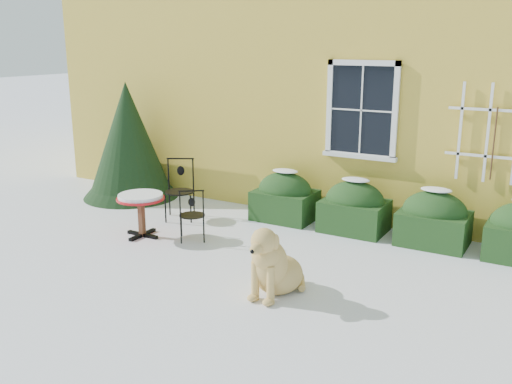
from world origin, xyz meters
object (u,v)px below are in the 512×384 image
Objects in this scene: patio_chair_near at (192,214)px; dog at (273,266)px; patio_chair_far at (180,189)px; evergreen_shrub at (129,151)px; bistro_table at (141,201)px.

patio_chair_near is 2.37m from dog.
dog is at bearing -62.96° from patio_chair_far.
evergreen_shrub reaches higher than dog.
patio_chair_near is at bearing -29.96° from evergreen_shrub.
patio_chair_near is (0.82, 0.26, -0.16)m from bistro_table.
patio_chair_far reaches higher than patio_chair_near.
dog is (2.96, -2.00, -0.15)m from patio_chair_far.
bistro_table is at bearing -18.56° from patio_chair_near.
bistro_table is at bearing 165.82° from dog.
patio_chair_far is at bearing 148.86° from dog.
patio_chair_near is 0.81× the size of dog.
patio_chair_far is 3.57m from dog.
patio_chair_far is at bearing -21.04° from evergreen_shrub.
evergreen_shrub is 2.18× the size of dog.
patio_chair_far is (-0.88, 0.85, 0.10)m from patio_chair_near.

